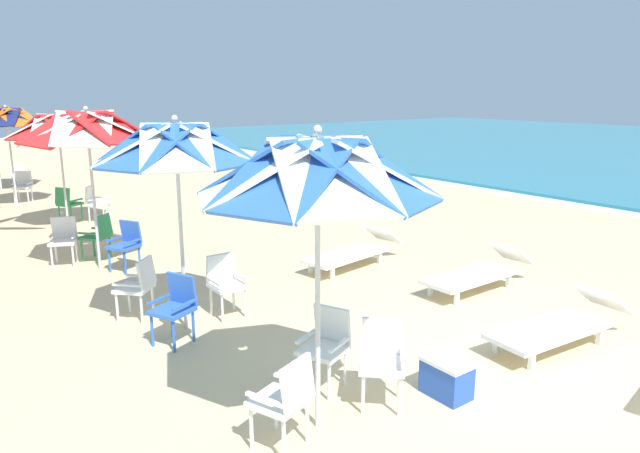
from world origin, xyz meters
TOP-DOWN VIEW (x-y plane):
  - ground_plane at (0.00, 0.00)m, footprint 80.00×80.00m
  - beach_umbrella_0 at (-0.60, -2.67)m, footprint 2.15×2.15m
  - plastic_chair_0 at (-0.49, -3.10)m, footprint 0.59×0.56m
  - plastic_chair_1 at (-0.57, -1.89)m, footprint 0.63×0.63m
  - plastic_chair_2 at (-1.16, -2.14)m, footprint 0.58×0.60m
  - beach_umbrella_1 at (-3.50, -2.69)m, footprint 2.10×2.10m
  - plastic_chair_3 at (-3.16, -2.96)m, footprint 0.58×0.60m
  - plastic_chair_4 at (-3.61, -2.04)m, footprint 0.48×0.45m
  - plastic_chair_5 at (-4.19, -3.06)m, footprint 0.63×0.63m
  - beach_umbrella_2 at (-6.89, -2.81)m, footprint 2.28×2.28m
  - plastic_chair_6 at (-7.42, -2.65)m, footprint 0.63×0.63m
  - plastic_chair_7 at (-7.51, -3.24)m, footprint 0.60×0.58m
  - plastic_chair_8 at (-6.52, -2.44)m, footprint 0.60×0.62m
  - beach_umbrella_3 at (-10.55, -2.45)m, footprint 2.23×2.23m
  - plastic_chair_9 at (-10.79, -1.72)m, footprint 0.63×0.63m
  - plastic_chair_10 at (-11.04, -2.30)m, footprint 0.61×0.62m
  - beach_umbrella_4 at (-13.94, -2.93)m, footprint 2.01×2.01m
  - plastic_chair_12 at (-14.57, -2.63)m, footprint 0.61×0.60m
  - plastic_chair_14 at (-16.70, -2.31)m, footprint 0.63×0.63m
  - sun_lounger_1 at (-0.23, 0.80)m, footprint 0.81×2.19m
  - sun_lounger_2 at (-2.16, 1.68)m, footprint 0.66×2.15m
  - sun_lounger_3 at (-4.30, 0.89)m, footprint 0.96×2.22m
  - cooler_box at (-0.25, -1.27)m, footprint 0.50×0.34m

SIDE VIEW (x-z plane):
  - ground_plane at x=0.00m, z-range 0.00..0.00m
  - cooler_box at x=-0.25m, z-range 0.00..0.40m
  - sun_lounger_1 at x=-0.23m, z-range -0.03..0.59m
  - sun_lounger_2 at x=-2.16m, z-range -0.03..0.59m
  - sun_lounger_3 at x=-4.30m, z-range -0.03..0.59m
  - plastic_chair_0 at x=-0.49m, z-range 0.06..0.93m
  - plastic_chair_1 at x=-0.57m, z-range 0.06..0.93m
  - plastic_chair_2 at x=-1.16m, z-range 0.06..0.93m
  - plastic_chair_3 at x=-3.16m, z-range 0.06..0.93m
  - plastic_chair_4 at x=-3.61m, z-range 0.06..0.93m
  - plastic_chair_5 at x=-4.19m, z-range 0.06..0.93m
  - plastic_chair_6 at x=-7.42m, z-range 0.06..0.93m
  - plastic_chair_7 at x=-7.51m, z-range 0.06..0.93m
  - plastic_chair_8 at x=-6.52m, z-range 0.06..0.93m
  - plastic_chair_9 at x=-10.79m, z-range 0.06..0.93m
  - plastic_chair_10 at x=-11.04m, z-range 0.06..0.93m
  - plastic_chair_12 at x=-14.57m, z-range 0.06..0.93m
  - plastic_chair_14 at x=-16.70m, z-range 0.06..0.93m
  - beach_umbrella_3 at x=-10.55m, z-range 0.95..3.61m
  - beach_umbrella_4 at x=-13.94m, z-range 1.01..3.72m
  - beach_umbrella_0 at x=-0.60m, z-range 1.01..3.82m
  - beach_umbrella_1 at x=-3.50m, z-range 1.02..3.81m
  - beach_umbrella_2 at x=-6.89m, z-range 1.03..3.86m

